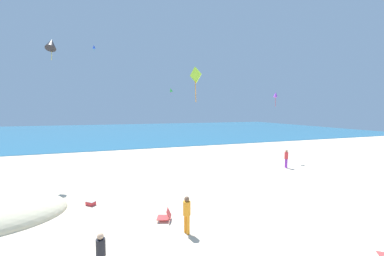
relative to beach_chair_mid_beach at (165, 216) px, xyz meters
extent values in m
plane|color=beige|center=(2.41, 4.92, -0.23)|extent=(120.00, 120.00, 0.00)
cube|color=#236084|center=(2.41, 51.51, -0.21)|extent=(120.00, 60.00, 0.05)
cylinder|color=#B7B7BC|center=(6.81, -5.30, -0.14)|extent=(0.02, 0.02, 0.20)
cube|color=#D13D3D|center=(-0.12, 0.04, -0.08)|extent=(0.70, 0.72, 0.03)
cube|color=#D13D3D|center=(0.16, -0.05, 0.11)|extent=(0.38, 0.60, 0.40)
cylinder|color=#B7B7BC|center=(-0.37, -0.17, -0.16)|extent=(0.02, 0.02, 0.15)
cylinder|color=#B7B7BC|center=(-0.18, 0.36, -0.16)|extent=(0.02, 0.02, 0.15)
cube|color=red|center=(-3.61, 3.18, -0.12)|extent=(0.58, 0.57, 0.22)
cube|color=white|center=(-3.61, 3.18, 0.01)|extent=(0.60, 0.58, 0.04)
cylinder|color=black|center=(-2.78, -3.09, 0.78)|extent=(0.40, 0.40, 0.55)
sphere|color=tan|center=(-2.78, -3.09, 1.15)|extent=(0.20, 0.20, 0.20)
cylinder|color=orange|center=(0.66, -1.54, 0.18)|extent=(0.14, 0.14, 0.82)
cylinder|color=orange|center=(0.60, -1.36, 0.18)|extent=(0.14, 0.14, 0.82)
cylinder|color=orange|center=(0.63, -1.45, 0.89)|extent=(0.42, 0.42, 0.62)
sphere|color=brown|center=(0.63, -1.45, 1.30)|extent=(0.23, 0.23, 0.23)
cylinder|color=purple|center=(12.87, 6.29, 0.19)|extent=(0.15, 0.15, 0.86)
cylinder|color=purple|center=(12.91, 6.48, 0.19)|extent=(0.15, 0.15, 0.86)
cylinder|color=red|center=(12.89, 6.39, 0.94)|extent=(0.41, 0.41, 0.64)
sphere|color=#A87A5B|center=(12.89, 6.39, 1.37)|extent=(0.24, 0.24, 0.24)
cube|color=#99DB33|center=(1.13, -1.17, 6.67)|extent=(0.32, 0.64, 0.69)
cylinder|color=orange|center=(1.13, -1.17, 5.96)|extent=(0.08, 0.05, 0.93)
cone|color=black|center=(-6.73, 10.32, 10.34)|extent=(0.86, 1.19, 1.21)
cylinder|color=yellow|center=(-6.73, 10.32, 9.50)|extent=(0.04, 0.20, 0.89)
cone|color=green|center=(5.05, 19.18, 7.85)|extent=(0.66, 0.60, 0.59)
cylinder|color=purple|center=(5.05, 19.18, 7.40)|extent=(0.07, 0.05, 0.49)
cone|color=blue|center=(-4.66, 26.40, 14.43)|extent=(0.43, 0.44, 0.51)
cylinder|color=#1EADAD|center=(-4.66, 26.40, 14.01)|extent=(0.03, 0.07, 0.43)
cone|color=purple|center=(14.41, 10.00, 6.85)|extent=(0.65, 0.60, 0.61)
cylinder|color=red|center=(14.41, 10.00, 6.10)|extent=(0.08, 0.05, 1.05)
camera|label=1|loc=(-2.31, -10.63, 5.12)|focal=21.43mm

